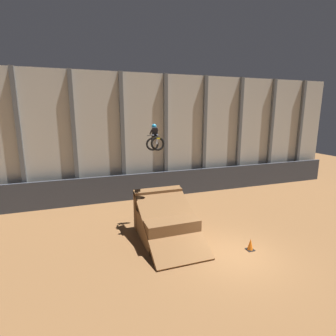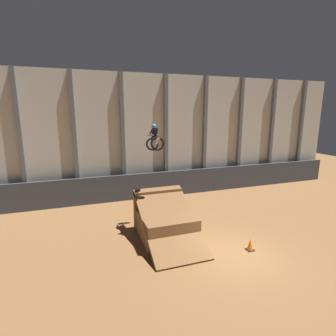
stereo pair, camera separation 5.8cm
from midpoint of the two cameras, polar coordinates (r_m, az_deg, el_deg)
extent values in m
plane|color=brown|center=(13.24, 14.76, -17.98)|extent=(60.00, 60.00, 0.00)
cube|color=beige|center=(20.82, -0.55, 6.98)|extent=(32.00, 0.12, 9.36)
cube|color=slate|center=(19.82, -29.40, 5.16)|extent=(0.28, 0.28, 9.36)
cube|color=slate|center=(19.52, -19.58, 5.94)|extent=(0.28, 0.28, 9.36)
cube|color=slate|center=(19.80, -9.71, 6.54)|extent=(0.28, 0.28, 9.36)
cube|color=slate|center=(20.63, -0.37, 6.94)|extent=(0.28, 0.28, 9.36)
cube|color=slate|center=(21.96, 8.06, 7.13)|extent=(0.28, 0.28, 9.36)
cube|color=slate|center=(23.70, 15.39, 7.18)|extent=(0.28, 0.28, 9.36)
cube|color=slate|center=(25.77, 21.64, 7.13)|extent=(0.28, 0.28, 9.36)
cube|color=slate|center=(28.09, 26.90, 7.03)|extent=(0.28, 0.28, 9.36)
cube|color=#383D47|center=(20.76, 0.17, -3.41)|extent=(31.36, 0.20, 1.97)
cube|color=brown|center=(14.19, -0.45, -12.32)|extent=(2.70, 3.04, 1.36)
cube|color=brown|center=(15.12, -2.03, -8.87)|extent=(2.75, 0.50, 2.27)
cube|color=brown|center=(13.44, 0.46, -11.65)|extent=(2.75, 4.43, 2.45)
torus|color=black|center=(14.86, -3.33, 5.21)|extent=(0.75, 0.27, 0.74)
torus|color=black|center=(13.49, -2.18, 5.33)|extent=(0.75, 0.27, 0.74)
cube|color=#B7B7BC|center=(14.13, -2.76, 5.76)|extent=(0.23, 0.57, 0.35)
cube|color=yellow|center=(14.30, -2.93, 6.54)|extent=(0.24, 0.48, 0.30)
cube|color=black|center=(13.91, -2.60, 6.69)|extent=(0.21, 0.58, 0.20)
cube|color=yellow|center=(13.40, -2.13, 6.45)|extent=(0.17, 0.38, 0.11)
cylinder|color=#B7B7BC|center=(14.69, -3.23, 6.16)|extent=(0.08, 0.33, 0.50)
cylinder|color=black|center=(14.66, -3.23, 7.10)|extent=(0.66, 0.07, 0.04)
cube|color=black|center=(14.12, -2.81, 7.79)|extent=(0.30, 0.29, 0.52)
sphere|color=#2393CC|center=(14.24, -2.94, 9.05)|extent=(0.28, 0.31, 0.29)
cylinder|color=black|center=(14.14, -3.30, 6.71)|extent=(0.14, 0.39, 0.37)
cylinder|color=black|center=(14.19, -2.34, 6.74)|extent=(0.14, 0.39, 0.37)
cylinder|color=black|center=(14.32, -3.64, 7.79)|extent=(0.12, 0.50, 0.31)
cylinder|color=black|center=(14.39, -2.38, 7.82)|extent=(0.12, 0.50, 0.31)
cube|color=black|center=(13.87, 17.50, -16.61)|extent=(0.36, 0.36, 0.03)
cone|color=orange|center=(13.74, 17.58, -15.54)|extent=(0.28, 0.28, 0.55)
camera|label=1|loc=(0.03, -89.89, 0.02)|focal=28.00mm
camera|label=2|loc=(0.03, 90.11, -0.02)|focal=28.00mm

